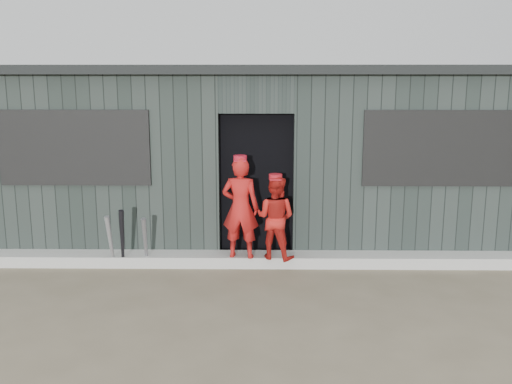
{
  "coord_description": "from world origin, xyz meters",
  "views": [
    {
      "loc": [
        0.09,
        -5.45,
        2.5
      ],
      "look_at": [
        0.0,
        1.8,
        1.0
      ],
      "focal_mm": 40.0,
      "sensor_mm": 36.0,
      "label": 1
    }
  ],
  "objects_px": {
    "player_red_left": "(240,208)",
    "player_red_right": "(275,217)",
    "bat_left": "(111,242)",
    "bat_right": "(122,239)",
    "player_grey_back": "(277,205)",
    "dugout": "(257,153)",
    "bat_mid": "(145,242)"
  },
  "relations": [
    {
      "from": "player_red_left",
      "to": "bat_right",
      "type": "bearing_deg",
      "value": 11.47
    },
    {
      "from": "player_red_left",
      "to": "player_red_right",
      "type": "relative_size",
      "value": 1.21
    },
    {
      "from": "bat_mid",
      "to": "player_red_right",
      "type": "distance_m",
      "value": 1.73
    },
    {
      "from": "bat_left",
      "to": "player_red_right",
      "type": "relative_size",
      "value": 0.67
    },
    {
      "from": "player_red_right",
      "to": "dugout",
      "type": "distance_m",
      "value": 1.95
    },
    {
      "from": "bat_left",
      "to": "player_red_left",
      "type": "bearing_deg",
      "value": 2.66
    },
    {
      "from": "bat_right",
      "to": "player_red_right",
      "type": "bearing_deg",
      "value": 1.43
    },
    {
      "from": "player_red_left",
      "to": "player_red_right",
      "type": "xyz_separation_m",
      "value": [
        0.45,
        -0.04,
        -0.12
      ]
    },
    {
      "from": "bat_right",
      "to": "player_grey_back",
      "type": "distance_m",
      "value": 2.17
    },
    {
      "from": "bat_left",
      "to": "bat_mid",
      "type": "relative_size",
      "value": 1.03
    },
    {
      "from": "bat_right",
      "to": "player_red_left",
      "type": "xyz_separation_m",
      "value": [
        1.53,
        0.09,
        0.4
      ]
    },
    {
      "from": "bat_left",
      "to": "bat_mid",
      "type": "distance_m",
      "value": 0.44
    },
    {
      "from": "player_grey_back",
      "to": "dugout",
      "type": "relative_size",
      "value": 0.17
    },
    {
      "from": "bat_left",
      "to": "dugout",
      "type": "bearing_deg",
      "value": 44.96
    },
    {
      "from": "bat_mid",
      "to": "bat_right",
      "type": "distance_m",
      "value": 0.3
    },
    {
      "from": "bat_left",
      "to": "dugout",
      "type": "height_order",
      "value": "dugout"
    },
    {
      "from": "bat_left",
      "to": "bat_mid",
      "type": "bearing_deg",
      "value": 6.71
    },
    {
      "from": "bat_mid",
      "to": "bat_right",
      "type": "height_order",
      "value": "bat_right"
    },
    {
      "from": "bat_left",
      "to": "player_grey_back",
      "type": "relative_size",
      "value": 0.52
    },
    {
      "from": "player_red_left",
      "to": "player_red_right",
      "type": "distance_m",
      "value": 0.47
    },
    {
      "from": "bat_right",
      "to": "player_red_right",
      "type": "height_order",
      "value": "player_red_right"
    },
    {
      "from": "bat_mid",
      "to": "player_red_left",
      "type": "bearing_deg",
      "value": 1.21
    },
    {
      "from": "player_red_right",
      "to": "dugout",
      "type": "xyz_separation_m",
      "value": [
        -0.25,
        1.84,
        0.59
      ]
    },
    {
      "from": "player_red_left",
      "to": "player_grey_back",
      "type": "xyz_separation_m",
      "value": [
        0.48,
        0.67,
        -0.11
      ]
    },
    {
      "from": "bat_left",
      "to": "player_red_right",
      "type": "distance_m",
      "value": 2.16
    },
    {
      "from": "player_red_right",
      "to": "dugout",
      "type": "bearing_deg",
      "value": -59.73
    },
    {
      "from": "bat_mid",
      "to": "player_red_left",
      "type": "height_order",
      "value": "player_red_left"
    },
    {
      "from": "bat_left",
      "to": "dugout",
      "type": "xyz_separation_m",
      "value": [
        1.88,
        1.88,
        0.92
      ]
    },
    {
      "from": "bat_right",
      "to": "player_red_left",
      "type": "bearing_deg",
      "value": 3.22
    },
    {
      "from": "player_grey_back",
      "to": "dugout",
      "type": "distance_m",
      "value": 1.3
    },
    {
      "from": "bat_left",
      "to": "player_red_left",
      "type": "height_order",
      "value": "player_red_left"
    },
    {
      "from": "bat_mid",
      "to": "bat_left",
      "type": "bearing_deg",
      "value": -173.29
    }
  ]
}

